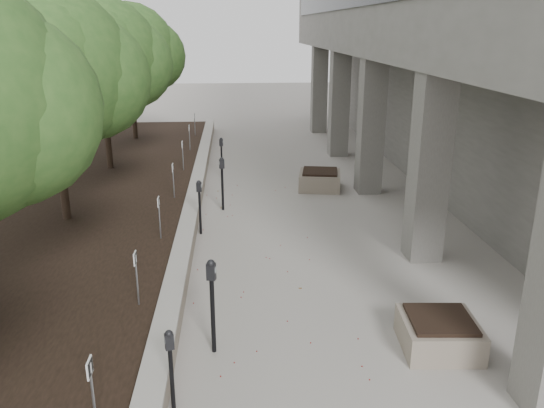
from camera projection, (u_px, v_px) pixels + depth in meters
name	position (u px, v px, depth m)	size (l,w,h in m)	color
retaining_wall	(193.00, 208.00, 14.41)	(0.39, 26.00, 0.50)	gray
planting_bed	(52.00, 213.00, 14.18)	(7.00, 26.00, 0.40)	black
crabapple_tree_3	(53.00, 106.00, 12.37)	(4.60, 4.00, 5.44)	#2D5621
crabapple_tree_4	(103.00, 84.00, 17.10)	(4.60, 4.00, 5.44)	#2D5621
crabapple_tree_5	(130.00, 72.00, 21.84)	(4.60, 4.00, 5.44)	#2D5621
parking_sign_2	(93.00, 396.00, 6.13)	(0.04, 0.22, 0.96)	black
parking_sign_3	(137.00, 279.00, 8.97)	(0.04, 0.22, 0.96)	black
parking_sign_4	(160.00, 218.00, 11.81)	(0.04, 0.22, 0.96)	black
parking_sign_5	(173.00, 181.00, 14.66)	(0.04, 0.22, 0.96)	black
parking_sign_6	(183.00, 156.00, 17.50)	(0.04, 0.22, 0.96)	black
parking_sign_7	(190.00, 138.00, 20.34)	(0.04, 0.22, 0.96)	black
parking_sign_8	(195.00, 124.00, 23.18)	(0.04, 0.22, 0.96)	black
parking_meter_1	(172.00, 374.00, 6.89)	(0.13, 0.09, 1.29)	black
parking_meter_2	(213.00, 307.00, 8.26)	(0.16, 0.11, 1.57)	black
parking_meter_3	(200.00, 207.00, 13.10)	(0.14, 0.10, 1.37)	black
parking_meter_4	(222.00, 184.00, 14.83)	(0.15, 0.11, 1.50)	black
parking_meter_5	(222.00, 158.00, 18.08)	(0.13, 0.10, 1.36)	black
planter_front	(439.00, 333.00, 8.51)	(1.16, 1.16, 0.54)	gray
planter_back	(320.00, 180.00, 16.94)	(1.26, 1.26, 0.59)	gray
berry_scatter	(266.00, 281.00, 10.82)	(3.30, 14.10, 0.02)	maroon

